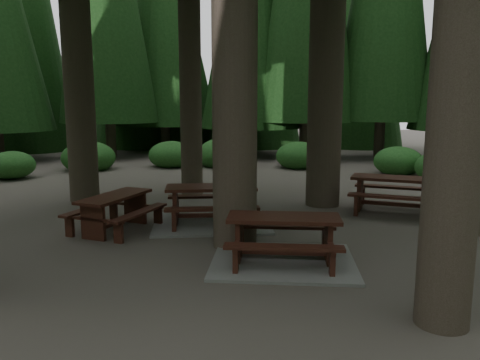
% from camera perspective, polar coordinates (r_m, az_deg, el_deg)
% --- Properties ---
extents(ground, '(80.00, 80.00, 0.00)m').
position_cam_1_polar(ground, '(9.19, -5.82, -8.00)').
color(ground, '#4E463F').
rests_on(ground, ground).
extents(picnic_table_a, '(2.65, 2.27, 0.83)m').
position_cam_1_polar(picnic_table_a, '(8.18, 5.30, -8.09)').
color(picnic_table_a, gray).
rests_on(picnic_table_a, ground).
extents(picnic_table_b, '(1.79, 2.07, 0.79)m').
position_cam_1_polar(picnic_table_b, '(10.40, -14.97, -3.21)').
color(picnic_table_b, black).
rests_on(picnic_table_b, ground).
extents(picnic_table_c, '(3.08, 2.77, 0.88)m').
position_cam_1_polar(picnic_table_c, '(10.68, -3.50, -3.73)').
color(picnic_table_c, gray).
rests_on(picnic_table_c, ground).
extents(picnic_table_d, '(2.32, 2.00, 0.90)m').
position_cam_1_polar(picnic_table_d, '(12.35, 18.26, -1.05)').
color(picnic_table_d, black).
rests_on(picnic_table_d, ground).
extents(shrub_ring, '(23.86, 24.64, 1.49)m').
position_cam_1_polar(shrub_ring, '(9.61, -0.53, -4.68)').
color(shrub_ring, '#20561D').
rests_on(shrub_ring, ground).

